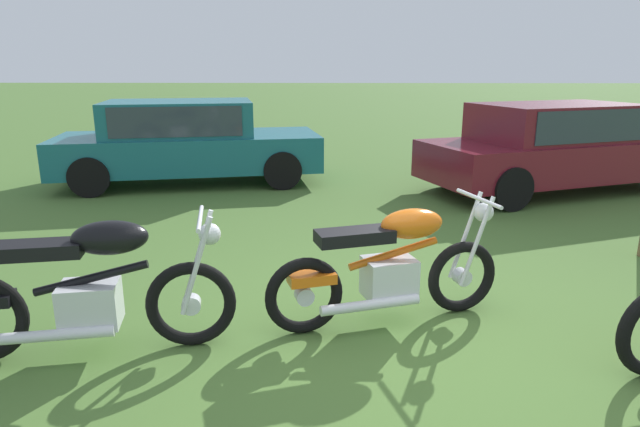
{
  "coord_description": "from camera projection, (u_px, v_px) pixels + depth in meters",
  "views": [
    {
      "loc": [
        -0.53,
        -3.74,
        2.03
      ],
      "look_at": [
        -0.66,
        1.81,
        0.52
      ],
      "focal_mm": 30.75,
      "sensor_mm": 36.0,
      "label": 1
    }
  ],
  "objects": [
    {
      "name": "ground_plane",
      "position": [
        401.0,
        343.0,
        4.13
      ],
      "size": [
        120.0,
        120.0,
        0.0
      ],
      "primitive_type": "plane",
      "color": "#476B2D"
    },
    {
      "name": "car_teal",
      "position": [
        185.0,
        138.0,
        9.54
      ],
      "size": [
        4.73,
        2.67,
        1.43
      ],
      "rotation": [
        0.0,
        0.0,
        0.21
      ],
      "color": "#19606B",
      "rests_on": "ground"
    },
    {
      "name": "motorcycle_black",
      "position": [
        89.0,
        290.0,
        3.87
      ],
      "size": [
        2.07,
        0.79,
        1.02
      ],
      "rotation": [
        0.0,
        0.0,
        0.19
      ],
      "color": "black",
      "rests_on": "ground"
    },
    {
      "name": "motorcycle_orange",
      "position": [
        390.0,
        266.0,
        4.36
      ],
      "size": [
        1.92,
        0.92,
        1.02
      ],
      "rotation": [
        0.0,
        0.0,
        0.31
      ],
      "color": "black",
      "rests_on": "ground"
    },
    {
      "name": "car_burgundy",
      "position": [
        558.0,
        143.0,
        8.89
      ],
      "size": [
        4.84,
        3.21,
        1.43
      ],
      "rotation": [
        0.0,
        0.0,
        0.36
      ],
      "color": "maroon",
      "rests_on": "ground"
    }
  ]
}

